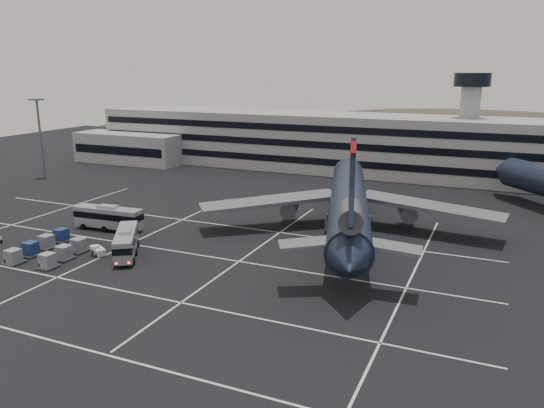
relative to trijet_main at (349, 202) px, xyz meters
The scene contains 10 objects.
ground 30.82m from the trijet_main, 136.72° to the right, with size 260.00×260.00×0.00m, color black.
lane_markings 29.65m from the trijet_main, 136.48° to the right, with size 90.00×55.62×0.01m.
terminal 56.24m from the trijet_main, 116.47° to the left, with size 125.00×26.00×24.00m.
hills 150.24m from the trijet_main, 91.58° to the left, with size 352.00×180.00×44.00m.
lightpole_left 78.68m from the trijet_main, 169.58° to the left, with size 2.40×2.40×18.28m.
trijet_main is the anchor object (origin of this frame).
bus_near 33.01m from the trijet_main, 140.39° to the right, with size 7.96×10.32×3.78m.
bus_far 37.74m from the trijet_main, 160.60° to the right, with size 11.56×3.49×4.03m.
tug_b 36.81m from the trijet_main, 141.93° to the right, with size 2.61×2.33×1.45m.
uld_cluster 43.38m from the trijet_main, 144.34° to the right, with size 8.85×12.16×1.98m.
Camera 1 is at (42.73, -55.13, 25.02)m, focal length 35.00 mm.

